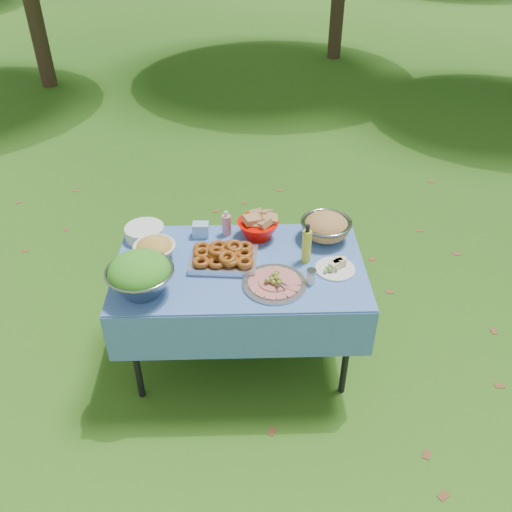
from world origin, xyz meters
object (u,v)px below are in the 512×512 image
Objects in this scene: bread_bowl at (258,225)px; oil_bottle at (307,243)px; picnic_table at (241,313)px; pasta_bowl_steel at (326,227)px; plate_stack at (145,232)px; salad_bowl at (140,275)px; charcuterie_platter at (275,279)px.

bread_bowl is 1.03× the size of oil_bottle.
picnic_table is 0.76m from pasta_bowl_steel.
pasta_bowl_steel is 0.28m from oil_bottle.
oil_bottle is (-0.15, -0.24, 0.04)m from pasta_bowl_steel.
plate_stack is at bearing 178.24° from pasta_bowl_steel.
salad_bowl reaches higher than charcuterie_platter.
salad_bowl is 0.96m from oil_bottle.
salad_bowl is at bearing -156.22° from picnic_table.
bread_bowl is (0.12, 0.29, 0.47)m from picnic_table.
plate_stack is at bearing 153.36° from picnic_table.
charcuterie_platter is (0.08, -0.48, -0.05)m from bread_bowl.
charcuterie_platter is (0.79, -0.49, 0.00)m from plate_stack.
plate_stack is 0.97× the size of oil_bottle.
bread_bowl is at bearing 38.88° from salad_bowl.
oil_bottle is at bearing -121.87° from pasta_bowl_steel.
oil_bottle is at bearing -15.41° from plate_stack.
salad_bowl is at bearing -155.06° from pasta_bowl_steel.
salad_bowl is 0.73m from charcuterie_platter.
bread_bowl is 0.49m from charcuterie_platter.
oil_bottle is (0.27, -0.26, 0.04)m from bread_bowl.
bread_bowl is 0.83× the size of pasta_bowl_steel.
oil_bottle is at bearing 48.15° from charcuterie_platter.
salad_bowl is at bearing -141.12° from bread_bowl.
bread_bowl is at bearing 136.27° from oil_bottle.
oil_bottle is (0.93, 0.26, 0.01)m from salad_bowl.
plate_stack reaches higher than picnic_table.
pasta_bowl_steel is at bearing -1.76° from plate_stack.
plate_stack is (-0.59, 0.30, 0.42)m from picnic_table.
plate_stack is at bearing 179.31° from bread_bowl.
salad_bowl is 1.01× the size of charcuterie_platter.
plate_stack is 0.93m from charcuterie_platter.
charcuterie_platter is at bearing -32.03° from plate_stack.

